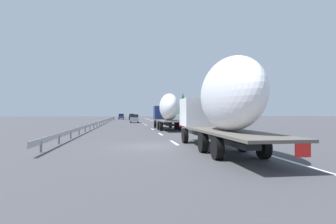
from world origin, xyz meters
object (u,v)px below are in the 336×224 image
truck_lead (168,110)px  road_sign (165,113)px  car_blue_sedan (121,117)px  truck_trailing (223,101)px  car_silver_hatch (134,118)px  car_red_compact (132,116)px  car_black_suv (132,117)px

truck_lead → road_sign: 25.81m
car_blue_sedan → truck_trailing: bearing=-175.1°
car_blue_sedan → road_sign: road_sign is taller
truck_trailing → road_sign: size_ratio=4.47×
car_silver_hatch → car_red_compact: car_red_compact is taller
truck_lead → car_red_compact: truck_lead is taller
car_black_suv → car_red_compact: (21.20, -0.35, 0.03)m
truck_trailing → car_silver_hatch: 48.00m
car_silver_hatch → car_black_suv: 22.99m
car_silver_hatch → truck_lead: bearing=-172.5°
truck_lead → car_silver_hatch: bearing=7.5°
road_sign → car_blue_sedan: bearing=16.3°
truck_trailing → car_silver_hatch: size_ratio=2.85×
truck_trailing → car_silver_hatch: truck_trailing is taller
car_black_suv → road_sign: 24.96m
truck_lead → road_sign: truck_lead is taller
truck_lead → truck_trailing: bearing=180.0°
road_sign → car_silver_hatch: bearing=81.3°
car_red_compact → car_blue_sedan: bearing=161.8°
truck_lead → road_sign: size_ratio=4.44×
car_red_compact → road_sign: road_sign is taller
car_silver_hatch → road_sign: road_sign is taller
car_black_suv → car_red_compact: car_red_compact is taller
truck_lead → road_sign: bearing=-6.9°
truck_trailing → car_red_compact: 92.11m
truck_trailing → car_blue_sedan: truck_trailing is taller
car_black_suv → car_silver_hatch: bearing=-179.6°
car_silver_hatch → road_sign: size_ratio=1.56×
truck_lead → car_silver_hatch: size_ratio=2.84×
road_sign → car_black_suv: bearing=15.7°
truck_trailing → car_red_compact: (92.03, 3.30, -1.78)m
truck_lead → car_blue_sedan: truck_lead is taller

